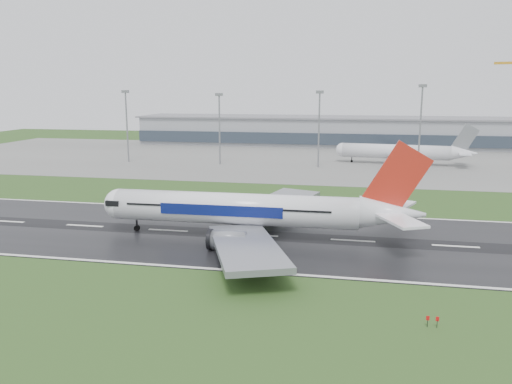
# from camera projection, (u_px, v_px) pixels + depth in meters

# --- Properties ---
(ground) EXTENTS (520.00, 520.00, 0.00)m
(ground) POSITION_uv_depth(u_px,v_px,m) (353.00, 241.00, 104.38)
(ground) COLOR #244418
(ground) RESTS_ON ground
(runway) EXTENTS (400.00, 45.00, 0.10)m
(runway) POSITION_uv_depth(u_px,v_px,m) (353.00, 241.00, 104.37)
(runway) COLOR black
(runway) RESTS_ON ground
(apron) EXTENTS (400.00, 130.00, 0.08)m
(apron) POSITION_uv_depth(u_px,v_px,m) (356.00, 160.00, 224.59)
(apron) COLOR slate
(apron) RESTS_ON ground
(terminal) EXTENTS (240.00, 36.00, 15.00)m
(terminal) POSITION_uv_depth(u_px,v_px,m) (357.00, 132.00, 280.82)
(terminal) COLOR gray
(terminal) RESTS_ON ground
(main_airliner) EXTENTS (68.18, 65.01, 19.89)m
(main_airliner) POSITION_uv_depth(u_px,v_px,m) (257.00, 191.00, 104.91)
(main_airliner) COLOR white
(main_airliner) RESTS_ON runway
(parked_airliner) EXTENTS (62.58, 59.10, 16.72)m
(parked_airliner) POSITION_uv_depth(u_px,v_px,m) (402.00, 144.00, 209.48)
(parked_airliner) COLOR silver
(parked_airliner) RESTS_ON apron
(floodmast_0) EXTENTS (0.64, 0.64, 29.07)m
(floodmast_0) POSITION_uv_depth(u_px,v_px,m) (127.00, 128.00, 215.89)
(floodmast_0) COLOR gray
(floodmast_0) RESTS_ON ground
(floodmast_1) EXTENTS (0.64, 0.64, 27.93)m
(floodmast_1) POSITION_uv_depth(u_px,v_px,m) (220.00, 131.00, 208.29)
(floodmast_1) COLOR gray
(floodmast_1) RESTS_ON ground
(floodmast_2) EXTENTS (0.64, 0.64, 28.95)m
(floodmast_2) POSITION_uv_depth(u_px,v_px,m) (319.00, 131.00, 200.49)
(floodmast_2) COLOR gray
(floodmast_2) RESTS_ON ground
(floodmast_3) EXTENTS (0.64, 0.64, 31.27)m
(floodmast_3) POSITION_uv_depth(u_px,v_px,m) (420.00, 129.00, 193.01)
(floodmast_3) COLOR gray
(floodmast_3) RESTS_ON ground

